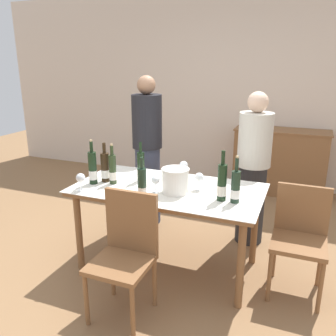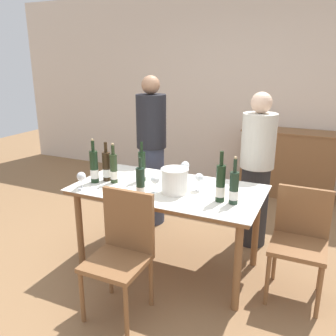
{
  "view_description": "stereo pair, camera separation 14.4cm",
  "coord_description": "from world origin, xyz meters",
  "px_view_note": "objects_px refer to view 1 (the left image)",
  "views": [
    {
      "loc": [
        1.08,
        -2.71,
        1.86
      ],
      "look_at": [
        0.0,
        0.0,
        0.95
      ],
      "focal_mm": 38.0,
      "sensor_mm": 36.0,
      "label": 1
    },
    {
      "loc": [
        1.21,
        -2.65,
        1.86
      ],
      "look_at": [
        0.0,
        0.0,
        0.95
      ],
      "focal_mm": 38.0,
      "sensor_mm": 36.0,
      "label": 2
    }
  ],
  "objects_px": {
    "ice_bucket": "(175,180)",
    "wine_bottle_4": "(142,185)",
    "wine_bottle_5": "(235,187)",
    "wine_glass_2": "(199,178)",
    "person_guest_left": "(253,170)",
    "sideboard_cabinet": "(280,162)",
    "wine_bottle_1": "(105,168)",
    "wine_glass_1": "(184,166)",
    "person_host": "(147,152)",
    "wine_bottle_6": "(141,167)",
    "wine_glass_3": "(81,178)",
    "chair_right_end": "(300,232)",
    "dining_table": "(168,196)",
    "chair_near_front": "(126,247)",
    "wine_bottle_3": "(222,183)",
    "wine_bottle_0": "(113,170)",
    "wine_bottle_2": "(93,169)",
    "wine_glass_0": "(156,181)"
  },
  "relations": [
    {
      "from": "ice_bucket",
      "to": "wine_glass_0",
      "type": "relative_size",
      "value": 1.62
    },
    {
      "from": "chair_near_front",
      "to": "person_guest_left",
      "type": "height_order",
      "value": "person_guest_left"
    },
    {
      "from": "ice_bucket",
      "to": "wine_bottle_1",
      "type": "height_order",
      "value": "wine_bottle_1"
    },
    {
      "from": "chair_near_front",
      "to": "wine_bottle_5",
      "type": "bearing_deg",
      "value": 39.08
    },
    {
      "from": "ice_bucket",
      "to": "wine_glass_2",
      "type": "relative_size",
      "value": 1.54
    },
    {
      "from": "dining_table",
      "to": "wine_bottle_5",
      "type": "bearing_deg",
      "value": -10.27
    },
    {
      "from": "wine_bottle_0",
      "to": "chair_right_end",
      "type": "xyz_separation_m",
      "value": [
        1.61,
        0.16,
        -0.39
      ]
    },
    {
      "from": "wine_glass_2",
      "to": "person_host",
      "type": "relative_size",
      "value": 0.09
    },
    {
      "from": "wine_bottle_0",
      "to": "wine_bottle_4",
      "type": "relative_size",
      "value": 1.05
    },
    {
      "from": "wine_bottle_5",
      "to": "wine_bottle_6",
      "type": "xyz_separation_m",
      "value": [
        -0.9,
        0.19,
        0.0
      ]
    },
    {
      "from": "wine_bottle_5",
      "to": "sideboard_cabinet",
      "type": "bearing_deg",
      "value": 86.42
    },
    {
      "from": "wine_bottle_1",
      "to": "wine_bottle_2",
      "type": "bearing_deg",
      "value": -128.8
    },
    {
      "from": "wine_bottle_4",
      "to": "wine_glass_2",
      "type": "height_order",
      "value": "wine_bottle_4"
    },
    {
      "from": "wine_bottle_2",
      "to": "person_guest_left",
      "type": "bearing_deg",
      "value": 35.25
    },
    {
      "from": "wine_bottle_4",
      "to": "wine_glass_1",
      "type": "relative_size",
      "value": 2.28
    },
    {
      "from": "wine_bottle_5",
      "to": "person_host",
      "type": "height_order",
      "value": "person_host"
    },
    {
      "from": "wine_bottle_0",
      "to": "wine_bottle_5",
      "type": "relative_size",
      "value": 0.97
    },
    {
      "from": "wine_glass_3",
      "to": "chair_right_end",
      "type": "height_order",
      "value": "wine_glass_3"
    },
    {
      "from": "wine_bottle_1",
      "to": "chair_near_front",
      "type": "height_order",
      "value": "wine_bottle_1"
    },
    {
      "from": "wine_bottle_0",
      "to": "wine_glass_3",
      "type": "bearing_deg",
      "value": -122.56
    },
    {
      "from": "wine_bottle_0",
      "to": "wine_glass_1",
      "type": "xyz_separation_m",
      "value": [
        0.53,
        0.42,
        -0.02
      ]
    },
    {
      "from": "wine_bottle_6",
      "to": "chair_right_end",
      "type": "relative_size",
      "value": 0.42
    },
    {
      "from": "wine_glass_1",
      "to": "wine_glass_3",
      "type": "bearing_deg",
      "value": -135.58
    },
    {
      "from": "ice_bucket",
      "to": "wine_bottle_4",
      "type": "distance_m",
      "value": 0.31
    },
    {
      "from": "dining_table",
      "to": "sideboard_cabinet",
      "type": "bearing_deg",
      "value": 72.0
    },
    {
      "from": "sideboard_cabinet",
      "to": "wine_bottle_4",
      "type": "xyz_separation_m",
      "value": [
        -0.85,
        -2.68,
        0.44
      ]
    },
    {
      "from": "wine_glass_1",
      "to": "person_host",
      "type": "bearing_deg",
      "value": 142.65
    },
    {
      "from": "wine_glass_1",
      "to": "person_host",
      "type": "distance_m",
      "value": 0.74
    },
    {
      "from": "wine_glass_1",
      "to": "wine_bottle_6",
      "type": "bearing_deg",
      "value": -140.73
    },
    {
      "from": "wine_bottle_1",
      "to": "ice_bucket",
      "type": "bearing_deg",
      "value": -2.81
    },
    {
      "from": "wine_glass_2",
      "to": "person_guest_left",
      "type": "xyz_separation_m",
      "value": [
        0.35,
        0.71,
        -0.1
      ]
    },
    {
      "from": "wine_bottle_4",
      "to": "dining_table",
      "type": "bearing_deg",
      "value": 75.45
    },
    {
      "from": "wine_bottle_1",
      "to": "wine_bottle_3",
      "type": "height_order",
      "value": "wine_bottle_3"
    },
    {
      "from": "wine_bottle_1",
      "to": "wine_glass_1",
      "type": "bearing_deg",
      "value": 32.36
    },
    {
      "from": "person_guest_left",
      "to": "wine_bottle_6",
      "type": "bearing_deg",
      "value": -143.04
    },
    {
      "from": "wine_bottle_4",
      "to": "wine_glass_1",
      "type": "xyz_separation_m",
      "value": [
        0.11,
        0.67,
        -0.01
      ]
    },
    {
      "from": "wine_bottle_3",
      "to": "wine_glass_3",
      "type": "height_order",
      "value": "wine_bottle_3"
    },
    {
      "from": "wine_glass_2",
      "to": "person_guest_left",
      "type": "bearing_deg",
      "value": 63.69
    },
    {
      "from": "ice_bucket",
      "to": "dining_table",
      "type": "bearing_deg",
      "value": 139.02
    },
    {
      "from": "wine_glass_3",
      "to": "wine_glass_1",
      "type": "bearing_deg",
      "value": 44.42
    },
    {
      "from": "wine_bottle_6",
      "to": "chair_near_front",
      "type": "distance_m",
      "value": 0.86
    },
    {
      "from": "chair_near_front",
      "to": "person_guest_left",
      "type": "distance_m",
      "value": 1.6
    },
    {
      "from": "wine_bottle_2",
      "to": "person_host",
      "type": "distance_m",
      "value": 0.94
    },
    {
      "from": "wine_bottle_1",
      "to": "wine_bottle_5",
      "type": "distance_m",
      "value": 1.2
    },
    {
      "from": "wine_bottle_2",
      "to": "chair_near_front",
      "type": "bearing_deg",
      "value": -40.89
    },
    {
      "from": "dining_table",
      "to": "chair_right_end",
      "type": "bearing_deg",
      "value": 4.17
    },
    {
      "from": "wine_bottle_2",
      "to": "wine_glass_3",
      "type": "height_order",
      "value": "wine_bottle_2"
    },
    {
      "from": "wine_bottle_5",
      "to": "person_guest_left",
      "type": "relative_size",
      "value": 0.24
    },
    {
      "from": "person_guest_left",
      "to": "wine_bottle_3",
      "type": "bearing_deg",
      "value": -97.58
    },
    {
      "from": "wine_bottle_5",
      "to": "wine_glass_2",
      "type": "distance_m",
      "value": 0.38
    }
  ]
}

